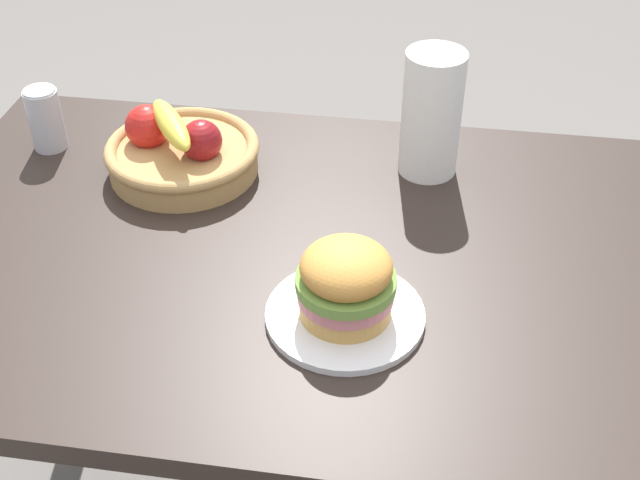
# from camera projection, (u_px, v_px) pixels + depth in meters

# --- Properties ---
(dining_table) EXTENTS (1.40, 0.90, 0.75)m
(dining_table) POSITION_uv_depth(u_px,v_px,m) (303.00, 294.00, 1.46)
(dining_table) COLOR #2D231E
(dining_table) RESTS_ON ground_plane
(plate) EXTENTS (0.24, 0.24, 0.01)m
(plate) POSITION_uv_depth(u_px,v_px,m) (345.00, 315.00, 1.27)
(plate) COLOR white
(plate) RESTS_ON dining_table
(sandwich) EXTENTS (0.15, 0.15, 0.12)m
(sandwich) POSITION_uv_depth(u_px,v_px,m) (346.00, 282.00, 1.23)
(sandwich) COLOR tan
(sandwich) RESTS_ON plate
(soda_can) EXTENTS (0.07, 0.07, 0.13)m
(soda_can) POSITION_uv_depth(u_px,v_px,m) (45.00, 119.00, 1.62)
(soda_can) COLOR silver
(soda_can) RESTS_ON dining_table
(fruit_basket) EXTENTS (0.29, 0.29, 0.14)m
(fruit_basket) POSITION_uv_depth(u_px,v_px,m) (181.00, 151.00, 1.56)
(fruit_basket) COLOR tan
(fruit_basket) RESTS_ON dining_table
(paper_towel_roll) EXTENTS (0.11, 0.11, 0.24)m
(paper_towel_roll) POSITION_uv_depth(u_px,v_px,m) (431.00, 114.00, 1.52)
(paper_towel_roll) COLOR white
(paper_towel_roll) RESTS_ON dining_table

